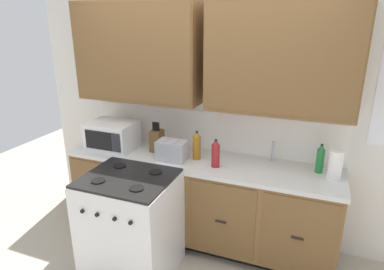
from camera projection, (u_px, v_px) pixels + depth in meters
name	position (u px, v px, depth m)	size (l,w,h in m)	color
ground_plane	(188.00, 256.00, 3.29)	(8.00, 8.00, 0.00)	#B2A893
wall_unit	(207.00, 78.00, 3.18)	(3.84, 0.40, 2.60)	white
counter_run	(199.00, 200.00, 3.40)	(2.67, 0.64, 0.91)	black
stove_range	(131.00, 225.00, 2.98)	(0.76, 0.68, 0.95)	white
microwave	(112.00, 135.00, 3.49)	(0.48, 0.37, 0.28)	white
toaster	(172.00, 150.00, 3.21)	(0.28, 0.18, 0.19)	#B7B7BC
knife_block	(157.00, 140.00, 3.42)	(0.11, 0.14, 0.31)	brown
sink_faucet	(273.00, 151.00, 3.18)	(0.02, 0.02, 0.20)	#B2B5BA
paper_towel_roll	(335.00, 165.00, 2.80)	(0.12, 0.12, 0.26)	white
bottle_red	(216.00, 154.00, 3.05)	(0.08, 0.08, 0.26)	maroon
bottle_green	(320.00, 159.00, 2.94)	(0.07, 0.07, 0.26)	#237A38
bottle_amber	(197.00, 146.00, 3.22)	(0.08, 0.08, 0.28)	#9E6619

